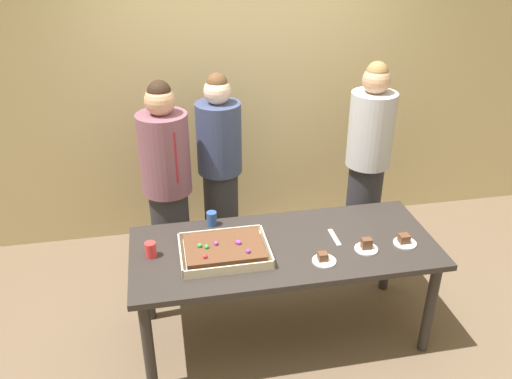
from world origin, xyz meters
The scene contains 13 objects.
ground_plane centered at (0.00, 0.00, 0.00)m, with size 12.00×12.00×0.00m, color brown.
interior_back_panel centered at (0.00, 1.60, 1.50)m, with size 8.00×0.12×3.00m, color #CCB784.
party_table centered at (0.00, 0.00, 0.66)m, with size 1.99×0.84×0.74m.
sheet_cake centered at (-0.40, -0.03, 0.78)m, with size 0.56×0.43×0.10m.
plated_slice_near_left centered at (0.50, -0.15, 0.77)m, with size 0.15×0.15×0.08m.
plated_slice_near_right centered at (0.78, -0.13, 0.76)m, with size 0.15×0.15×0.07m.
plated_slice_far_left centered at (0.20, -0.22, 0.76)m, with size 0.15×0.15×0.06m.
drink_cup_nearest centered at (-0.43, 0.34, 0.79)m, with size 0.07×0.07×0.10m, color #2D5199.
drink_cup_middle centered at (-0.85, 0.04, 0.79)m, with size 0.07×0.07×0.10m, color red.
cake_server_utensil centered at (0.35, 0.02, 0.75)m, with size 0.03×0.20×0.01m, color silver.
person_serving_front centered at (0.86, 0.76, 0.89)m, with size 0.35×0.35×1.72m.
person_green_shirt_behind centered at (-0.71, 0.79, 0.85)m, with size 0.37×0.37×1.66m.
person_striped_tie_right centered at (-0.29, 0.98, 0.84)m, with size 0.35×0.35×1.64m.
Camera 1 is at (-0.73, -2.78, 2.67)m, focal length 37.00 mm.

